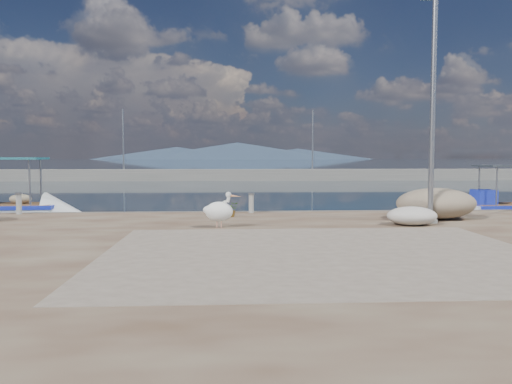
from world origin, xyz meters
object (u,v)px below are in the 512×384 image
object	(u,v)px
pelican	(220,211)
lamp_post	(432,113)
boat_right	(511,211)
bollard_near	(251,202)
boat_left	(0,213)

from	to	relation	value
pelican	lamp_post	xyz separation A→B (m)	(6.35, 0.77, 2.82)
boat_right	pelican	world-z (taller)	boat_right
pelican	bollard_near	xyz separation A→B (m)	(1.06, 3.75, -0.09)
lamp_post	bollard_near	distance (m)	6.73
boat_right	lamp_post	world-z (taller)	lamp_post
boat_left	boat_right	bearing A→B (deg)	-5.17
pelican	bollard_near	distance (m)	3.90
bollard_near	pelican	bearing A→B (deg)	-105.70
lamp_post	bollard_near	bearing A→B (deg)	150.62
boat_left	pelican	world-z (taller)	boat_left
boat_left	lamp_post	xyz separation A→B (m)	(15.30, -5.80, 3.57)
boat_right	pelican	xyz separation A→B (m)	(-12.16, -6.38, 0.78)
boat_left	bollard_near	bearing A→B (deg)	-20.38
boat_left	boat_right	size ratio (longest dim) A/B	1.16
boat_left	pelican	xyz separation A→B (m)	(8.96, -6.58, 0.75)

